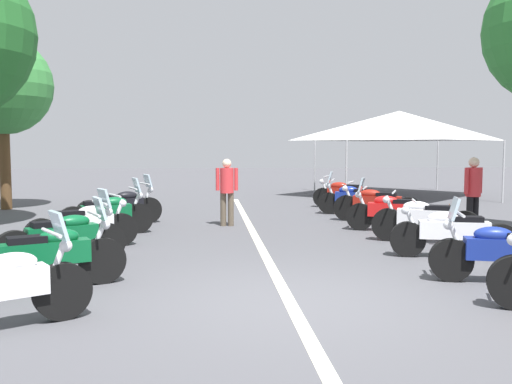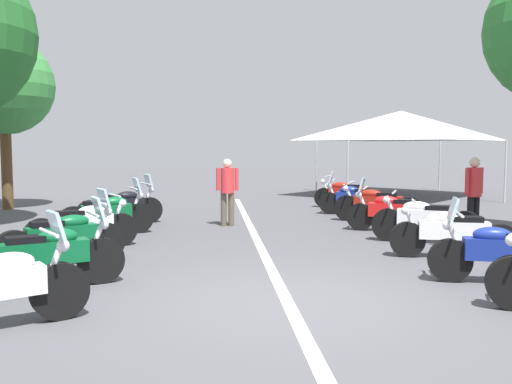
% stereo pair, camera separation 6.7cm
% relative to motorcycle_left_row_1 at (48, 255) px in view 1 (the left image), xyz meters
% --- Properties ---
extents(ground_plane, '(80.00, 80.00, 0.00)m').
position_rel_motorcycle_left_row_1_xyz_m(ground_plane, '(-0.86, -3.11, -0.47)').
color(ground_plane, '#4C4C51').
extents(lane_centre_stripe, '(18.43, 0.16, 0.01)m').
position_rel_motorcycle_left_row_1_xyz_m(lane_centre_stripe, '(2.96, -3.11, -0.47)').
color(lane_centre_stripe, beige).
rests_on(lane_centre_stripe, ground_plane).
extents(motorcycle_left_row_1, '(1.07, 2.00, 1.21)m').
position_rel_motorcycle_left_row_1_xyz_m(motorcycle_left_row_1, '(0.00, 0.00, 0.00)').
color(motorcycle_left_row_1, black).
rests_on(motorcycle_left_row_1, ground_plane).
extents(motorcycle_left_row_2, '(1.18, 1.85, 1.21)m').
position_rel_motorcycle_left_row_1_xyz_m(motorcycle_left_row_2, '(1.49, 0.16, -0.00)').
color(motorcycle_left_row_2, black).
rests_on(motorcycle_left_row_2, ground_plane).
extents(motorcycle_left_row_3, '(1.11, 1.90, 0.99)m').
position_rel_motorcycle_left_row_1_xyz_m(motorcycle_left_row_3, '(2.91, 0.17, -0.02)').
color(motorcycle_left_row_3, black).
rests_on(motorcycle_left_row_3, ground_plane).
extents(motorcycle_left_row_4, '(0.95, 1.92, 1.22)m').
position_rel_motorcycle_left_row_1_xyz_m(motorcycle_left_row_4, '(4.53, 0.01, 0.00)').
color(motorcycle_left_row_4, black).
rests_on(motorcycle_left_row_4, ground_plane).
extents(motorcycle_left_row_5, '(1.10, 1.94, 1.21)m').
position_rel_motorcycle_left_row_1_xyz_m(motorcycle_left_row_5, '(6.08, -0.03, -0.00)').
color(motorcycle_left_row_5, black).
rests_on(motorcycle_left_row_5, ground_plane).
extents(motorcycle_right_row_1, '(0.87, 2.03, 1.19)m').
position_rel_motorcycle_left_row_1_xyz_m(motorcycle_right_row_1, '(-0.20, -6.20, -0.01)').
color(motorcycle_right_row_1, black).
rests_on(motorcycle_right_row_1, ground_plane).
extents(motorcycle_right_row_2, '(0.88, 2.08, 0.98)m').
position_rel_motorcycle_left_row_1_xyz_m(motorcycle_right_row_2, '(1.55, -6.26, -0.02)').
color(motorcycle_right_row_2, black).
rests_on(motorcycle_right_row_2, ground_plane).
extents(motorcycle_right_row_3, '(1.02, 1.98, 1.01)m').
position_rel_motorcycle_left_row_1_xyz_m(motorcycle_right_row_3, '(3.05, -6.37, -0.01)').
color(motorcycle_right_row_3, black).
rests_on(motorcycle_right_row_3, ground_plane).
extents(motorcycle_right_row_4, '(1.02, 2.00, 1.20)m').
position_rel_motorcycle_left_row_1_xyz_m(motorcycle_right_row_4, '(4.48, -6.21, -0.01)').
color(motorcycle_right_row_4, black).
rests_on(motorcycle_right_row_4, ground_plane).
extents(motorcycle_right_row_5, '(1.14, 2.03, 1.01)m').
position_rel_motorcycle_left_row_1_xyz_m(motorcycle_right_row_5, '(6.02, -6.32, -0.01)').
color(motorcycle_right_row_5, black).
rests_on(motorcycle_right_row_5, ground_plane).
extents(motorcycle_right_row_6, '(0.92, 1.96, 1.19)m').
position_rel_motorcycle_left_row_1_xyz_m(motorcycle_right_row_6, '(7.55, -6.14, -0.01)').
color(motorcycle_right_row_6, black).
rests_on(motorcycle_right_row_6, ground_plane).
extents(motorcycle_right_row_7, '(1.03, 1.83, 0.98)m').
position_rel_motorcycle_left_row_1_xyz_m(motorcycle_right_row_7, '(9.19, -6.28, -0.02)').
color(motorcycle_right_row_7, black).
rests_on(motorcycle_right_row_7, ground_plane).
extents(traffic_cone_0, '(0.36, 0.36, 0.61)m').
position_rel_motorcycle_left_row_1_xyz_m(traffic_cone_0, '(4.64, -7.58, -0.18)').
color(traffic_cone_0, orange).
rests_on(traffic_cone_0, ground_plane).
extents(bystander_1, '(0.32, 0.53, 1.60)m').
position_rel_motorcycle_left_row_1_xyz_m(bystander_1, '(5.68, -2.57, 0.46)').
color(bystander_1, brown).
rests_on(bystander_1, ground_plane).
extents(bystander_3, '(0.32, 0.49, 1.66)m').
position_rel_motorcycle_left_row_1_xyz_m(bystander_3, '(3.95, -7.79, 0.51)').
color(bystander_3, black).
rests_on(bystander_3, ground_plane).
extents(roadside_tree_0, '(2.92, 2.92, 5.15)m').
position_rel_motorcycle_left_row_1_xyz_m(roadside_tree_0, '(9.76, 3.93, 3.20)').
color(roadside_tree_0, brown).
rests_on(roadside_tree_0, ground_plane).
extents(event_tent, '(5.93, 5.93, 3.20)m').
position_rel_motorcycle_left_row_1_xyz_m(event_tent, '(12.92, -9.28, 2.18)').
color(event_tent, white).
rests_on(event_tent, ground_plane).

